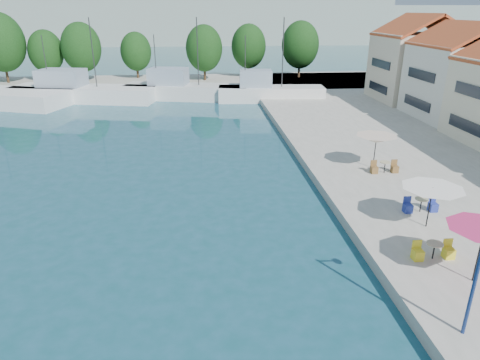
{
  "coord_description": "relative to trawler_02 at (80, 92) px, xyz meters",
  "views": [
    {
      "loc": [
        -1.27,
        2.08,
        10.65
      ],
      "look_at": [
        0.99,
        26.0,
        1.03
      ],
      "focal_mm": 32.0,
      "sensor_mm": 36.0,
      "label": 1
    }
  ],
  "objects": [
    {
      "name": "hill_west",
      "position": [
        -13.99,
        102.96,
        6.93
      ],
      "size": [
        180.0,
        40.0,
        16.0
      ],
      "primitive_type": "cube",
      "color": "#929F93",
      "rests_on": "ground"
    },
    {
      "name": "quay_far",
      "position": [
        8.01,
        9.96,
        -0.77
      ],
      "size": [
        90.0,
        16.0,
        0.6
      ],
      "primitive_type": "cube",
      "color": "#A3A193",
      "rests_on": "ground"
    },
    {
      "name": "building_06",
      "position": [
        40.01,
        -6.04,
        4.43
      ],
      "size": [
        9.0,
        8.8,
        10.2
      ],
      "color": "beige",
      "rests_on": "quay_right"
    },
    {
      "name": "hill_east",
      "position": [
        56.01,
        122.96,
        4.93
      ],
      "size": [
        140.0,
        40.0,
        12.0
      ],
      "primitive_type": "cube",
      "color": "#929F93",
      "rests_on": "ground"
    },
    {
      "name": "umbrella_cream",
      "position": [
        26.36,
        -28.54,
        1.55
      ],
      "size": [
        2.77,
        2.77,
        2.27
      ],
      "color": "black",
      "rests_on": "quay_right"
    },
    {
      "name": "trawler_04",
      "position": [
        23.23,
        -2.48,
        0.0
      ],
      "size": [
        13.14,
        4.37,
        10.2
      ],
      "rotation": [
        0.0,
        0.0,
        -0.08
      ],
      "color": "silver",
      "rests_on": "ground"
    },
    {
      "name": "tree_04",
      "position": [
        -2.33,
        12.33,
        4.39
      ],
      "size": [
        5.69,
        5.69,
        8.42
      ],
      "color": "#3F2B19",
      "rests_on": "quay_far"
    },
    {
      "name": "tree_07",
      "position": [
        22.69,
        14.78,
        4.17
      ],
      "size": [
        5.43,
        5.43,
        8.04
      ],
      "color": "#3F2B19",
      "rests_on": "quay_far"
    },
    {
      "name": "tree_02",
      "position": [
        -13.24,
        11.75,
        5.19
      ],
      "size": [
        6.63,
        6.63,
        9.81
      ],
      "color": "#3F2B19",
      "rests_on": "quay_far"
    },
    {
      "name": "umbrella_white",
      "position": [
        25.75,
        -37.01,
        1.36
      ],
      "size": [
        2.98,
        2.98,
        2.08
      ],
      "color": "black",
      "rests_on": "quay_right"
    },
    {
      "name": "cafe_table_02",
      "position": [
        26.24,
        -35.4,
        -0.18
      ],
      "size": [
        1.82,
        0.7,
        0.76
      ],
      "color": "black",
      "rests_on": "quay_right"
    },
    {
      "name": "cafe_table_03",
      "position": [
        26.71,
        -29.57,
        -0.18
      ],
      "size": [
        1.82,
        0.7,
        0.76
      ],
      "color": "black",
      "rests_on": "quay_right"
    },
    {
      "name": "tree_06",
      "position": [
        15.65,
        11.55,
        4.18
      ],
      "size": [
        5.44,
        5.44,
        8.06
      ],
      "color": "#3F2B19",
      "rests_on": "quay_far"
    },
    {
      "name": "tree_05",
      "position": [
        5.19,
        14.72,
        3.53
      ],
      "size": [
        4.68,
        4.68,
        6.93
      ],
      "color": "#3F2B19",
      "rests_on": "quay_far"
    },
    {
      "name": "trawler_02",
      "position": [
        0.0,
        0.0,
        0.0
      ],
      "size": [
        18.32,
        8.25,
        10.2
      ],
      "rotation": [
        0.0,
        0.0,
        -0.21
      ],
      "color": "white",
      "rests_on": "ground"
    },
    {
      "name": "building_05",
      "position": [
        40.01,
        -15.04,
        4.19
      ],
      "size": [
        8.4,
        8.8,
        9.7
      ],
      "color": "white",
      "rests_on": "quay_right"
    },
    {
      "name": "tree_03",
      "position": [
        -7.65,
        12.98,
        3.78
      ],
      "size": [
        4.98,
        4.98,
        7.37
      ],
      "color": "#3F2B19",
      "rests_on": "quay_far"
    },
    {
      "name": "trawler_03",
      "position": [
        12.77,
        0.05,
        0.0
      ],
      "size": [
        16.03,
        7.37,
        10.2
      ],
      "rotation": [
        0.0,
        0.0,
        -0.22
      ],
      "color": "silver",
      "rests_on": "ground"
    },
    {
      "name": "tree_08",
      "position": [
        30.58,
        13.2,
        4.45
      ],
      "size": [
        5.75,
        5.75,
        8.52
      ],
      "color": "#3F2B19",
      "rests_on": "quay_far"
    },
    {
      "name": "cafe_table_01",
      "position": [
        24.55,
        -39.88,
        -0.18
      ],
      "size": [
        1.82,
        0.7,
        0.76
      ],
      "color": "black",
      "rests_on": "quay_right"
    }
  ]
}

